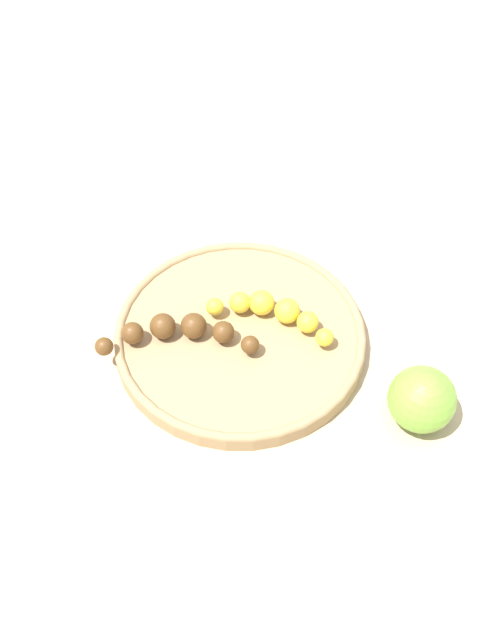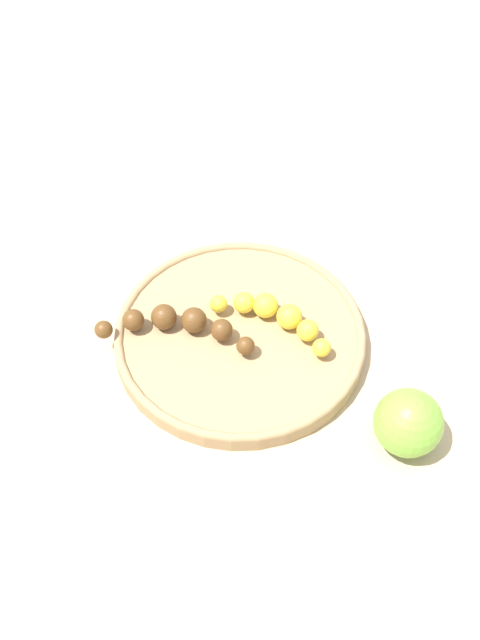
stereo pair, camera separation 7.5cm
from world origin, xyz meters
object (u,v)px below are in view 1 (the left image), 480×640
(banana_overripe, at_px, (178,331))
(apple_green, at_px, (422,399))
(fruit_bowl, at_px, (240,335))
(banana_yellow, at_px, (274,311))

(banana_overripe, relative_size, apple_green, 2.02)
(fruit_bowl, distance_m, apple_green, 0.21)
(banana_yellow, distance_m, banana_overripe, 0.11)
(fruit_bowl, xyz_separation_m, banana_overripe, (-0.05, 0.04, 0.02))
(banana_yellow, bearing_deg, apple_green, -107.75)
(fruit_bowl, relative_size, banana_yellow, 2.00)
(banana_overripe, height_order, apple_green, apple_green)
(banana_yellow, bearing_deg, banana_overripe, 126.31)
(banana_yellow, xyz_separation_m, apple_green, (0.00, -0.18, 0.00))
(fruit_bowl, bearing_deg, banana_yellow, -26.65)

